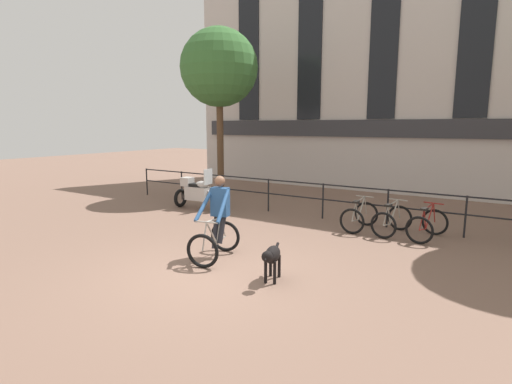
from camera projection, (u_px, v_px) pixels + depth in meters
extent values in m
plane|color=#7A5B4C|center=(210.00, 272.00, 7.52)|extent=(60.00, 60.00, 0.00)
cylinder|color=black|center=(147.00, 182.00, 15.76)|extent=(0.05, 0.05, 1.05)
cylinder|color=black|center=(182.00, 186.00, 14.76)|extent=(0.05, 0.05, 1.05)
cylinder|color=black|center=(222.00, 190.00, 13.75)|extent=(0.05, 0.05, 1.05)
cylinder|color=black|center=(268.00, 195.00, 12.74)|extent=(0.05, 0.05, 1.05)
cylinder|color=black|center=(323.00, 201.00, 11.74)|extent=(0.05, 0.05, 1.05)
cylinder|color=black|center=(387.00, 208.00, 10.73)|extent=(0.05, 0.05, 1.05)
cylinder|color=black|center=(466.00, 217.00, 9.72)|extent=(0.05, 0.05, 1.05)
cylinder|color=black|center=(323.00, 184.00, 11.65)|extent=(15.00, 0.04, 0.04)
cylinder|color=black|center=(323.00, 199.00, 11.73)|extent=(15.00, 0.04, 0.04)
cube|color=beige|center=(386.00, 53.00, 15.71)|extent=(18.00, 0.60, 11.04)
cube|color=#333338|center=(380.00, 128.00, 15.89)|extent=(17.10, 0.12, 0.70)
cube|color=black|center=(249.00, 53.00, 18.73)|extent=(1.10, 0.06, 6.18)
cube|color=black|center=(310.00, 46.00, 17.03)|extent=(1.10, 0.06, 6.18)
cube|color=black|center=(384.00, 37.00, 15.34)|extent=(1.10, 0.06, 6.18)
cube|color=black|center=(477.00, 26.00, 13.65)|extent=(1.10, 0.06, 6.18)
torus|color=black|center=(202.00, 251.00, 7.67)|extent=(0.68, 0.23, 0.68)
torus|color=black|center=(225.00, 236.00, 8.70)|extent=(0.68, 0.23, 0.68)
cylinder|color=#9E998E|center=(212.00, 233.00, 8.03)|extent=(0.15, 0.48, 0.60)
cylinder|color=#9E998E|center=(219.00, 231.00, 8.35)|extent=(0.09, 0.23, 0.52)
cylinder|color=#9E998E|center=(214.00, 220.00, 8.08)|extent=(0.19, 0.65, 0.10)
cylinder|color=#9E998E|center=(221.00, 240.00, 8.50)|extent=(0.13, 0.44, 0.08)
cylinder|color=#9E998E|center=(223.00, 227.00, 8.55)|extent=(0.09, 0.26, 0.47)
cylinder|color=#9E998E|center=(204.00, 236.00, 7.72)|extent=(0.08, 0.23, 0.54)
cylinder|color=#9E998E|center=(206.00, 222.00, 7.77)|extent=(0.47, 0.15, 0.03)
cube|color=black|center=(220.00, 217.00, 8.39)|extent=(0.17, 0.26, 0.05)
cube|color=navy|center=(220.00, 202.00, 8.34)|extent=(0.40, 0.30, 0.60)
sphere|color=brown|center=(220.00, 181.00, 8.27)|extent=(0.22, 0.22, 0.22)
cylinder|color=navy|center=(204.00, 205.00, 8.10)|extent=(0.19, 0.72, 0.60)
cylinder|color=navy|center=(223.00, 206.00, 7.96)|extent=(0.31, 0.70, 0.60)
cylinder|color=black|center=(216.00, 232.00, 8.37)|extent=(0.21, 0.32, 0.69)
cylinder|color=black|center=(222.00, 230.00, 8.32)|extent=(0.15, 0.31, 0.58)
ellipsoid|color=black|center=(273.00, 254.00, 7.05)|extent=(0.39, 0.58, 0.30)
cylinder|color=black|center=(270.00, 257.00, 6.85)|extent=(0.20, 0.20, 0.17)
sphere|color=black|center=(267.00, 257.00, 6.68)|extent=(0.19, 0.19, 0.19)
cone|color=black|center=(266.00, 259.00, 6.60)|extent=(0.13, 0.14, 0.11)
cylinder|color=black|center=(277.00, 246.00, 7.34)|extent=(0.10, 0.19, 0.11)
cylinder|color=black|center=(266.00, 272.00, 6.96)|extent=(0.06, 0.06, 0.41)
cylinder|color=black|center=(275.00, 273.00, 6.91)|extent=(0.06, 0.06, 0.41)
cylinder|color=black|center=(271.00, 265.00, 7.28)|extent=(0.06, 0.06, 0.41)
cylinder|color=black|center=(279.00, 266.00, 7.23)|extent=(0.06, 0.06, 0.41)
torus|color=black|center=(216.00, 202.00, 12.74)|extent=(0.17, 0.63, 0.62)
torus|color=black|center=(181.00, 198.00, 13.43)|extent=(0.17, 0.63, 0.62)
cube|color=#B7B2AD|center=(198.00, 193.00, 13.05)|extent=(0.83, 0.46, 0.44)
ellipsoid|color=#B7B2AD|center=(202.00, 185.00, 12.91)|extent=(0.50, 0.36, 0.24)
cube|color=black|center=(195.00, 185.00, 13.05)|extent=(0.58, 0.34, 0.10)
cylinder|color=#B2B2B7|center=(212.00, 196.00, 12.80)|extent=(0.41, 0.09, 0.41)
cube|color=silver|center=(208.00, 177.00, 12.76)|extent=(0.06, 0.44, 0.50)
cube|color=#B7B2AD|center=(187.00, 182.00, 13.19)|extent=(0.35, 0.38, 0.28)
torus|color=black|center=(366.00, 214.00, 10.94)|extent=(0.66, 0.08, 0.66)
torus|color=black|center=(352.00, 221.00, 10.09)|extent=(0.66, 0.08, 0.66)
cylinder|color=#9E998E|center=(361.00, 208.00, 10.57)|extent=(0.05, 0.47, 0.58)
cylinder|color=#9E998E|center=(357.00, 211.00, 10.32)|extent=(0.04, 0.22, 0.51)
cylinder|color=#9E998E|center=(360.00, 199.00, 10.46)|extent=(0.05, 0.63, 0.10)
cylinder|color=#9E998E|center=(355.00, 221.00, 10.27)|extent=(0.04, 0.42, 0.07)
cylinder|color=#9E998E|center=(354.00, 212.00, 10.15)|extent=(0.03, 0.25, 0.46)
cylinder|color=#9E998E|center=(366.00, 205.00, 10.82)|extent=(0.03, 0.21, 0.52)
cylinder|color=#9E998E|center=(365.00, 196.00, 10.71)|extent=(0.48, 0.05, 0.03)
cube|color=black|center=(356.00, 202.00, 10.20)|extent=(0.13, 0.24, 0.05)
torus|color=black|center=(400.00, 218.00, 10.46)|extent=(0.66, 0.15, 0.66)
torus|color=black|center=(383.00, 225.00, 9.67)|extent=(0.66, 0.15, 0.66)
cylinder|color=#9E998E|center=(394.00, 212.00, 10.12)|extent=(0.09, 0.47, 0.58)
cylinder|color=#9E998E|center=(389.00, 215.00, 9.89)|extent=(0.06, 0.22, 0.51)
cylinder|color=#9E998E|center=(393.00, 203.00, 10.00)|extent=(0.11, 0.63, 0.10)
cylinder|color=#9E998E|center=(387.00, 225.00, 9.84)|extent=(0.08, 0.42, 0.07)
cylinder|color=#9E998E|center=(386.00, 216.00, 9.72)|extent=(0.05, 0.25, 0.46)
cylinder|color=#9E998E|center=(399.00, 209.00, 10.35)|extent=(0.05, 0.21, 0.52)
cylinder|color=#9E998E|center=(398.00, 200.00, 10.24)|extent=(0.48, 0.09, 0.03)
cube|color=black|center=(388.00, 205.00, 9.77)|extent=(0.15, 0.25, 0.05)
torus|color=black|center=(435.00, 222.00, 10.00)|extent=(0.66, 0.16, 0.66)
torus|color=black|center=(419.00, 230.00, 9.23)|extent=(0.66, 0.16, 0.66)
cylinder|color=maroon|center=(430.00, 216.00, 9.66)|extent=(0.11, 0.47, 0.58)
cylinder|color=maroon|center=(425.00, 219.00, 9.44)|extent=(0.07, 0.22, 0.51)
cylinder|color=maroon|center=(429.00, 206.00, 9.55)|extent=(0.13, 0.63, 0.10)
cylinder|color=maroon|center=(422.00, 229.00, 9.39)|extent=(0.09, 0.42, 0.07)
cylinder|color=maroon|center=(422.00, 220.00, 9.28)|extent=(0.06, 0.25, 0.46)
cylinder|color=maroon|center=(434.00, 213.00, 9.89)|extent=(0.06, 0.21, 0.52)
cylinder|color=maroon|center=(434.00, 203.00, 9.78)|extent=(0.48, 0.11, 0.03)
cube|color=black|center=(424.00, 209.00, 9.33)|extent=(0.16, 0.26, 0.05)
cylinder|color=brown|center=(220.00, 143.00, 15.53)|extent=(0.26, 0.26, 4.07)
sphere|color=#386B33|center=(219.00, 67.00, 15.06)|extent=(2.95, 2.95, 2.95)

